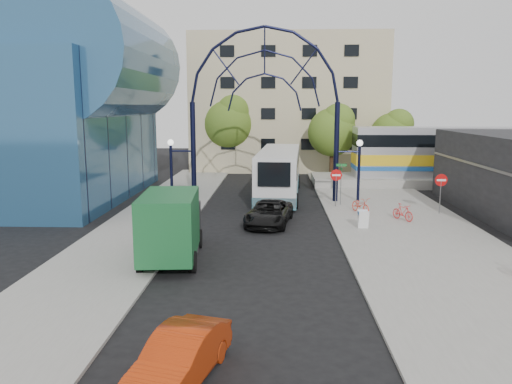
{
  "coord_description": "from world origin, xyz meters",
  "views": [
    {
      "loc": [
        0.83,
        -20.8,
        6.68
      ],
      "look_at": [
        -0.26,
        6.0,
        2.08
      ],
      "focal_mm": 35.0,
      "sensor_mm": 36.0,
      "label": 1
    }
  ],
  "objects_px": {
    "do_not_enter_sign": "(441,184)",
    "bike_near_a": "(361,205)",
    "city_bus": "(279,172)",
    "tree_north_a": "(334,129)",
    "street_name_sign": "(341,175)",
    "tree_north_c": "(394,132)",
    "green_truck": "(172,225)",
    "bike_near_b": "(403,212)",
    "tree_north_b": "(230,121)",
    "stop_sign": "(336,179)",
    "train_car": "(504,152)",
    "black_suv": "(269,213)",
    "red_sedan": "(180,357)",
    "sandwich_board": "(363,217)",
    "gateway_arch": "(265,79)"
  },
  "relations": [
    {
      "from": "train_car",
      "to": "city_bus",
      "type": "bearing_deg",
      "value": -163.63
    },
    {
      "from": "gateway_arch",
      "to": "tree_north_b",
      "type": "distance_m",
      "value": 16.72
    },
    {
      "from": "city_bus",
      "to": "do_not_enter_sign",
      "type": "bearing_deg",
      "value": -29.72
    },
    {
      "from": "bike_near_b",
      "to": "tree_north_b",
      "type": "bearing_deg",
      "value": 88.27
    },
    {
      "from": "street_name_sign",
      "to": "green_truck",
      "type": "height_order",
      "value": "green_truck"
    },
    {
      "from": "stop_sign",
      "to": "do_not_enter_sign",
      "type": "height_order",
      "value": "stop_sign"
    },
    {
      "from": "tree_north_c",
      "to": "bike_near_b",
      "type": "height_order",
      "value": "tree_north_c"
    },
    {
      "from": "bike_near_a",
      "to": "gateway_arch",
      "type": "bearing_deg",
      "value": 123.57
    },
    {
      "from": "bike_near_a",
      "to": "tree_north_b",
      "type": "bearing_deg",
      "value": 93.27
    },
    {
      "from": "bike_near_b",
      "to": "train_car",
      "type": "bearing_deg",
      "value": 19.31
    },
    {
      "from": "red_sedan",
      "to": "bike_near_b",
      "type": "xyz_separation_m",
      "value": [
        9.74,
        17.57,
        -0.03
      ]
    },
    {
      "from": "stop_sign",
      "to": "black_suv",
      "type": "relative_size",
      "value": 0.51
    },
    {
      "from": "street_name_sign",
      "to": "city_bus",
      "type": "bearing_deg",
      "value": 137.15
    },
    {
      "from": "train_car",
      "to": "bike_near_b",
      "type": "bearing_deg",
      "value": -130.03
    },
    {
      "from": "stop_sign",
      "to": "tree_north_b",
      "type": "xyz_separation_m",
      "value": [
        -8.68,
        17.93,
        3.27
      ]
    },
    {
      "from": "tree_north_b",
      "to": "bike_near_b",
      "type": "xyz_separation_m",
      "value": [
        12.12,
        -21.93,
        -4.66
      ]
    },
    {
      "from": "gateway_arch",
      "to": "black_suv",
      "type": "bearing_deg",
      "value": -86.35
    },
    {
      "from": "tree_north_c",
      "to": "bike_near_b",
      "type": "xyz_separation_m",
      "value": [
        -3.88,
        -19.93,
        -3.67
      ]
    },
    {
      "from": "gateway_arch",
      "to": "red_sedan",
      "type": "distance_m",
      "value": 24.91
    },
    {
      "from": "tree_north_c",
      "to": "street_name_sign",
      "type": "bearing_deg",
      "value": -114.31
    },
    {
      "from": "black_suv",
      "to": "red_sedan",
      "type": "xyz_separation_m",
      "value": [
        -1.94,
        -16.65,
        -0.05
      ]
    },
    {
      "from": "tree_north_a",
      "to": "tree_north_c",
      "type": "bearing_deg",
      "value": 18.44
    },
    {
      "from": "tree_north_b",
      "to": "tree_north_c",
      "type": "bearing_deg",
      "value": -7.12
    },
    {
      "from": "street_name_sign",
      "to": "bike_near_a",
      "type": "height_order",
      "value": "street_name_sign"
    },
    {
      "from": "stop_sign",
      "to": "tree_north_c",
      "type": "distance_m",
      "value": 17.68
    },
    {
      "from": "gateway_arch",
      "to": "bike_near_a",
      "type": "distance_m",
      "value": 10.79
    },
    {
      "from": "sandwich_board",
      "to": "green_truck",
      "type": "distance_m",
      "value": 10.9
    },
    {
      "from": "black_suv",
      "to": "bike_near_b",
      "type": "xyz_separation_m",
      "value": [
        7.8,
        0.92,
        -0.08
      ]
    },
    {
      "from": "street_name_sign",
      "to": "bike_near_b",
      "type": "height_order",
      "value": "street_name_sign"
    },
    {
      "from": "stop_sign",
      "to": "tree_north_b",
      "type": "distance_m",
      "value": 20.18
    },
    {
      "from": "do_not_enter_sign",
      "to": "bike_near_a",
      "type": "height_order",
      "value": "do_not_enter_sign"
    },
    {
      "from": "tree_north_b",
      "to": "bike_near_a",
      "type": "bearing_deg",
      "value": -63.31
    },
    {
      "from": "stop_sign",
      "to": "tree_north_c",
      "type": "height_order",
      "value": "tree_north_c"
    },
    {
      "from": "city_bus",
      "to": "tree_north_a",
      "type": "bearing_deg",
      "value": 65.16
    },
    {
      "from": "do_not_enter_sign",
      "to": "tree_north_a",
      "type": "bearing_deg",
      "value": 107.03
    },
    {
      "from": "city_bus",
      "to": "tree_north_b",
      "type": "bearing_deg",
      "value": 113.34
    },
    {
      "from": "tree_north_b",
      "to": "bike_near_a",
      "type": "height_order",
      "value": "tree_north_b"
    },
    {
      "from": "stop_sign",
      "to": "tree_north_a",
      "type": "height_order",
      "value": "tree_north_a"
    },
    {
      "from": "train_car",
      "to": "red_sedan",
      "type": "distance_m",
      "value": 38.26
    },
    {
      "from": "green_truck",
      "to": "train_car",
      "type": "bearing_deg",
      "value": 37.43
    },
    {
      "from": "tree_north_c",
      "to": "green_truck",
      "type": "distance_m",
      "value": 31.87
    },
    {
      "from": "tree_north_a",
      "to": "gateway_arch",
      "type": "bearing_deg",
      "value": -117.17
    },
    {
      "from": "gateway_arch",
      "to": "tree_north_b",
      "type": "xyz_separation_m",
      "value": [
        -3.88,
        15.93,
        -3.29
      ]
    },
    {
      "from": "street_name_sign",
      "to": "tree_north_c",
      "type": "xyz_separation_m",
      "value": [
        6.92,
        15.33,
        2.15
      ]
    },
    {
      "from": "red_sedan",
      "to": "stop_sign",
      "type": "bearing_deg",
      "value": 88.43
    },
    {
      "from": "bike_near_b",
      "to": "green_truck",
      "type": "bearing_deg",
      "value": -178.37
    },
    {
      "from": "do_not_enter_sign",
      "to": "green_truck",
      "type": "bearing_deg",
      "value": -147.01
    },
    {
      "from": "tree_north_a",
      "to": "green_truck",
      "type": "distance_m",
      "value": 27.52
    },
    {
      "from": "gateway_arch",
      "to": "tree_north_a",
      "type": "xyz_separation_m",
      "value": [
        6.12,
        11.93,
        -3.95
      ]
    },
    {
      "from": "red_sedan",
      "to": "bike_near_a",
      "type": "bearing_deg",
      "value": 83.43
    }
  ]
}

